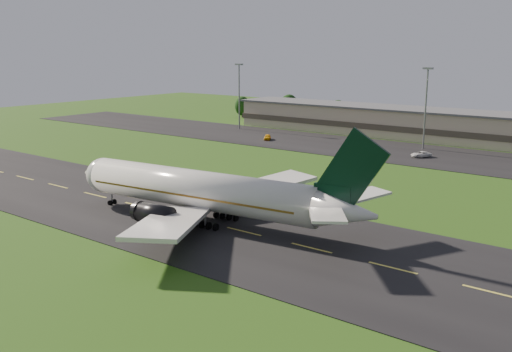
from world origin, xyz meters
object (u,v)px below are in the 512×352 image
Objects in this scene: light_mast_west at (239,88)px; service_vehicle_a at (267,137)px; airliner at (203,191)px; light_mast_centre at (426,98)px; terminal at (451,127)px; service_vehicle_c at (421,154)px; service_vehicle_b at (357,140)px.

service_vehicle_a is (20.22, -12.50, -11.90)m from light_mast_west.
airliner is at bearing -93.20° from service_vehicle_a.
light_mast_west reaches higher than service_vehicle_a.
service_vehicle_a is at bearing -162.56° from light_mast_centre.
airliner is at bearing -53.83° from light_mast_west.
light_mast_west is 60.00m from light_mast_centre.
terminal is 30.05× the size of service_vehicle_c.
airliner is 96.13m from terminal.
light_mast_west is 4.22× the size of service_vehicle_c.
light_mast_west is at bearing 119.48° from airliner.
light_mast_west reaches higher than airliner.
service_vehicle_b is (-17.64, -1.94, -11.92)m from light_mast_centre.
terminal is at bearing 81.53° from airliner.
airliner is 77.56m from service_vehicle_a.
service_vehicle_c is (5.69, 68.35, -3.89)m from airliner.
terminal is at bearing 135.12° from service_vehicle_c.
service_vehicle_b is at bearing 94.95° from airliner.
light_mast_centre is at bearing -15.29° from service_vehicle_a.
service_vehicle_a is (-41.18, -28.68, -3.15)m from terminal.
terminal reaches higher than service_vehicle_c.
light_mast_west is at bearing 115.55° from service_vehicle_a.
airliner is 99.30m from light_mast_west.
light_mast_west and light_mast_centre have the same top height.
terminal is 18.45m from light_mast_centre.
airliner reaches higher than service_vehicle_a.
service_vehicle_a is 43.89m from service_vehicle_c.
terminal is 26.48m from service_vehicle_b.
light_mast_centre is (-1.40, -16.18, 8.75)m from terminal.
service_vehicle_b is (-16.05, 77.96, -3.84)m from airliner.
service_vehicle_b is (42.36, -1.94, -11.92)m from light_mast_west.
service_vehicle_a reaches higher than service_vehicle_b.
light_mast_west is at bearing 180.00° from light_mast_centre.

